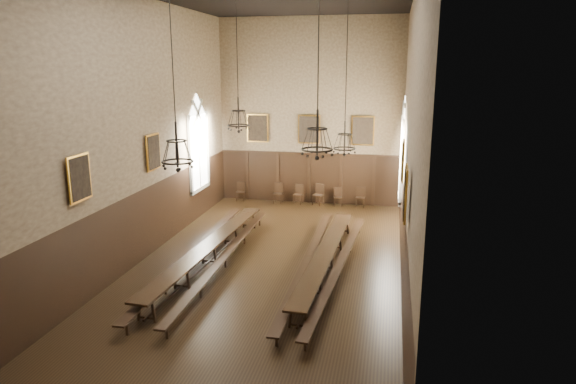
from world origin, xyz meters
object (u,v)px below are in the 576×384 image
(chair_2, at_px, (278,197))
(chair_5, at_px, (338,200))
(chair_6, at_px, (360,201))
(table_left, at_px, (209,254))
(chair_0, at_px, (241,195))
(chair_4, at_px, (318,199))
(bench_right_inner, at_px, (308,263))
(chandelier_back_right, at_px, (345,138))
(chandelier_front_left, at_px, (177,151))
(chandelier_front_right, at_px, (317,138))
(bench_left_outer, at_px, (194,256))
(chandelier_back_left, at_px, (239,117))
(bench_left_inner, at_px, (225,259))
(table_right, at_px, (325,260))
(bench_right_outer, at_px, (339,268))
(chair_3, at_px, (298,198))

(chair_2, bearing_deg, chair_5, 2.07)
(chair_2, relative_size, chair_6, 1.04)
(table_left, bearing_deg, chair_0, 99.57)
(chair_4, xyz_separation_m, chair_6, (2.08, 0.02, -0.02))
(bench_right_inner, height_order, chair_0, chair_0)
(chandelier_back_right, distance_m, chandelier_front_left, 6.58)
(chair_0, distance_m, chandelier_front_right, 13.26)
(bench_left_outer, distance_m, bench_right_inner, 4.00)
(chandelier_front_right, bearing_deg, chandelier_back_left, 124.98)
(bench_left_inner, height_order, chandelier_back_left, chandelier_back_left)
(table_right, height_order, chandelier_front_left, chandelier_front_left)
(bench_right_inner, relative_size, chair_2, 10.44)
(bench_right_outer, bearing_deg, chair_4, 102.70)
(chandelier_back_left, xyz_separation_m, chandelier_back_right, (4.06, -0.32, -0.64))
(table_left, height_order, chair_3, chair_3)
(bench_right_inner, distance_m, chair_6, 8.64)
(chandelier_back_right, bearing_deg, chandelier_front_left, -130.38)
(chair_3, height_order, chair_5, chair_3)
(bench_right_inner, bearing_deg, bench_left_outer, -177.87)
(bench_left_inner, bearing_deg, chandelier_back_left, 96.78)
(chandelier_front_right, bearing_deg, chair_4, 97.86)
(bench_left_outer, relative_size, chair_0, 11.25)
(table_left, bearing_deg, chandelier_front_right, -31.78)
(chair_3, height_order, chandelier_front_left, chandelier_front_left)
(chair_2, relative_size, chair_5, 1.12)
(bench_left_outer, height_order, chandelier_back_right, chandelier_back_right)
(chair_4, height_order, chair_5, chair_4)
(chandelier_front_right, bearing_deg, chair_2, 107.81)
(chair_3, bearing_deg, chandelier_front_right, -67.03)
(bench_right_inner, relative_size, chair_6, 10.87)
(chandelier_front_right, bearing_deg, bench_right_inner, 103.47)
(table_left, height_order, chair_5, chair_5)
(chandelier_front_left, bearing_deg, chair_6, 67.56)
(bench_right_inner, bearing_deg, chair_3, 102.68)
(chair_0, relative_size, chair_2, 0.95)
(chair_6, bearing_deg, table_left, -116.90)
(table_left, bearing_deg, chandelier_front_left, -88.29)
(chair_2, distance_m, chair_3, 1.02)
(chandelier_back_right, bearing_deg, chandelier_front_right, -92.78)
(table_left, relative_size, chair_4, 9.20)
(bench_right_outer, height_order, chandelier_front_left, chandelier_front_left)
(table_left, xyz_separation_m, chair_4, (2.55, 8.60, -0.06))
(bench_right_inner, bearing_deg, chair_2, 109.10)
(table_left, distance_m, chair_4, 8.97)
(chair_2, height_order, chandelier_back_right, chandelier_back_right)
(chair_5, height_order, chandelier_front_left, chandelier_front_left)
(chandelier_front_left, bearing_deg, chair_5, 72.56)
(bench_right_inner, height_order, chair_4, chair_4)
(bench_left_inner, relative_size, chandelier_back_right, 1.96)
(chair_5, relative_size, chair_6, 0.93)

